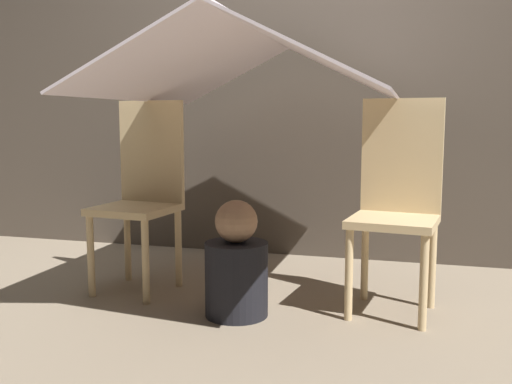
{
  "coord_description": "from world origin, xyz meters",
  "views": [
    {
      "loc": [
        0.73,
        -2.49,
        0.89
      ],
      "look_at": [
        0.0,
        0.13,
        0.55
      ],
      "focal_mm": 40.0,
      "sensor_mm": 36.0,
      "label": 1
    }
  ],
  "objects": [
    {
      "name": "sheet_canopy",
      "position": [
        0.0,
        0.13,
        1.16
      ],
      "size": [
        1.3,
        1.46,
        0.33
      ],
      "color": "silver"
    },
    {
      "name": "chair_left",
      "position": [
        -0.64,
        0.21,
        0.53
      ],
      "size": [
        0.42,
        0.42,
        0.99
      ],
      "rotation": [
        0.0,
        0.0,
        -0.11
      ],
      "color": "#D1B27F",
      "rests_on": "ground_plane"
    },
    {
      "name": "person_front",
      "position": [
        -0.03,
        -0.08,
        0.22
      ],
      "size": [
        0.29,
        0.29,
        0.53
      ],
      "color": "black",
      "rests_on": "ground_plane"
    },
    {
      "name": "wall_back",
      "position": [
        0.0,
        1.16,
        1.25
      ],
      "size": [
        7.0,
        0.05,
        2.5
      ],
      "color": "#4C4238",
      "rests_on": "ground_plane"
    },
    {
      "name": "ground_plane",
      "position": [
        0.0,
        0.0,
        0.0
      ],
      "size": [
        8.8,
        8.8,
        0.0
      ],
      "primitive_type": "plane",
      "color": "gray"
    },
    {
      "name": "chair_right",
      "position": [
        0.66,
        0.21,
        0.53
      ],
      "size": [
        0.42,
        0.42,
        0.99
      ],
      "rotation": [
        0.0,
        0.0,
        -0.13
      ],
      "color": "#D1B27F",
      "rests_on": "ground_plane"
    }
  ]
}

